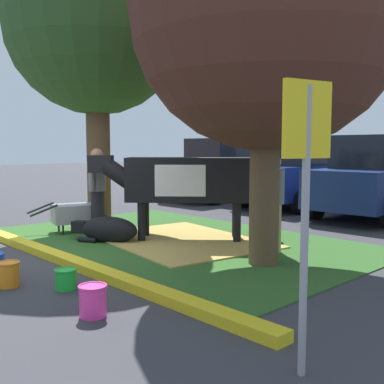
% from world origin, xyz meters
% --- Properties ---
extents(ground_plane, '(80.00, 80.00, 0.00)m').
position_xyz_m(ground_plane, '(0.00, 0.00, 0.00)').
color(ground_plane, '#38383D').
extents(grass_island, '(7.04, 4.44, 0.02)m').
position_xyz_m(grass_island, '(0.50, 2.14, 0.01)').
color(grass_island, '#2D5B23').
rests_on(grass_island, ground).
extents(curb_yellow, '(8.24, 0.24, 0.12)m').
position_xyz_m(curb_yellow, '(0.50, -0.23, 0.06)').
color(curb_yellow, yellow).
rests_on(curb_yellow, ground).
extents(hay_bedding, '(3.51, 2.84, 0.04)m').
position_xyz_m(hay_bedding, '(0.62, 2.08, 0.03)').
color(hay_bedding, tan).
rests_on(hay_bedding, ground).
extents(shade_tree_left, '(3.77, 3.77, 6.18)m').
position_xyz_m(shade_tree_left, '(-1.70, 1.82, 4.26)').
color(shade_tree_left, '#4C3823').
rests_on(shade_tree_left, ground).
extents(shade_tree_right, '(3.93, 3.93, 5.60)m').
position_xyz_m(shade_tree_right, '(2.70, 1.89, 3.62)').
color(shade_tree_right, brown).
rests_on(shade_tree_right, ground).
extents(cow_holstein, '(2.51, 2.45, 1.58)m').
position_xyz_m(cow_holstein, '(0.59, 2.21, 1.13)').
color(cow_holstein, black).
rests_on(cow_holstein, ground).
extents(calf_lying, '(1.29, 0.95, 0.48)m').
position_xyz_m(calf_lying, '(-0.22, 1.07, 0.24)').
color(calf_lying, black).
rests_on(calf_lying, ground).
extents(person_handler, '(0.34, 0.46, 1.71)m').
position_xyz_m(person_handler, '(-1.00, 1.35, 0.92)').
color(person_handler, black).
rests_on(person_handler, ground).
extents(person_visitor_near, '(0.48, 0.34, 1.54)m').
position_xyz_m(person_visitor_near, '(1.18, 3.70, 0.82)').
color(person_visitor_near, slate).
rests_on(person_visitor_near, ground).
extents(person_visitor_far, '(0.34, 0.48, 1.61)m').
position_xyz_m(person_visitor_far, '(2.36, 2.58, 0.86)').
color(person_visitor_far, '#9E7F5B').
rests_on(person_visitor_far, ground).
extents(wheelbarrow, '(0.91, 1.61, 0.63)m').
position_xyz_m(wheelbarrow, '(-1.50, 1.16, 0.39)').
color(wheelbarrow, gray).
rests_on(wheelbarrow, ground).
extents(parking_sign, '(0.14, 0.44, 2.21)m').
position_xyz_m(parking_sign, '(5.00, -0.56, 1.56)').
color(parking_sign, '#99999E').
rests_on(parking_sign, ground).
extents(bucket_orange, '(0.29, 0.29, 0.31)m').
position_xyz_m(bucket_orange, '(1.22, -1.30, 0.16)').
color(bucket_orange, orange).
rests_on(bucket_orange, ground).
extents(bucket_green, '(0.27, 0.27, 0.25)m').
position_xyz_m(bucket_green, '(1.81, -0.84, 0.13)').
color(bucket_green, green).
rests_on(bucket_green, ground).
extents(bucket_pink, '(0.30, 0.30, 0.33)m').
position_xyz_m(bucket_pink, '(2.84, -1.07, 0.17)').
color(bucket_pink, '#EA3893').
rests_on(bucket_pink, ground).
extents(sedan_red, '(2.15, 4.46, 2.02)m').
position_xyz_m(sedan_red, '(-3.69, 7.88, 0.98)').
color(sedan_red, red).
rests_on(sedan_red, ground).
extents(sedan_blue, '(2.15, 4.46, 2.02)m').
position_xyz_m(sedan_blue, '(-0.84, 8.09, 0.98)').
color(sedan_blue, navy).
rests_on(sedan_blue, ground).
extents(hatchback_white, '(2.15, 4.46, 2.02)m').
position_xyz_m(hatchback_white, '(1.69, 7.71, 0.98)').
color(hatchback_white, navy).
rests_on(hatchback_white, ground).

